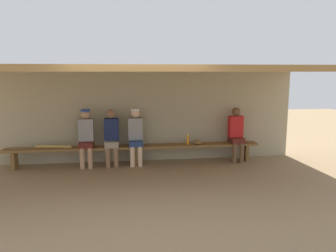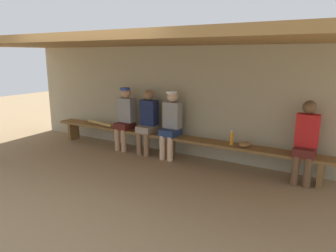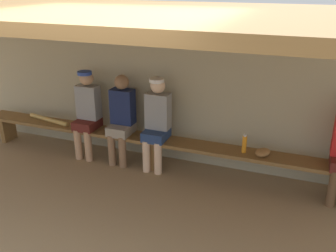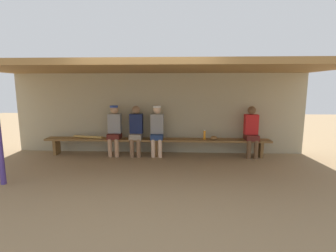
{
  "view_description": "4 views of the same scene",
  "coord_description": "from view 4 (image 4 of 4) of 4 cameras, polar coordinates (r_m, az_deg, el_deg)",
  "views": [
    {
      "loc": [
        -0.22,
        -6.07,
        2.2
      ],
      "look_at": [
        0.75,
        1.28,
        0.96
      ],
      "focal_mm": 34.91,
      "sensor_mm": 36.0,
      "label": 1
    },
    {
      "loc": [
        3.1,
        -3.68,
        2.03
      ],
      "look_at": [
        0.2,
        1.13,
        0.76
      ],
      "focal_mm": 33.75,
      "sensor_mm": 36.0,
      "label": 2
    },
    {
      "loc": [
        1.95,
        -3.04,
        2.65
      ],
      "look_at": [
        0.33,
        1.19,
        0.83
      ],
      "focal_mm": 40.22,
      "sensor_mm": 36.0,
      "label": 3
    },
    {
      "loc": [
        0.61,
        -4.84,
        1.83
      ],
      "look_at": [
        0.32,
        1.34,
        0.84
      ],
      "focal_mm": 26.21,
      "sensor_mm": 36.0,
      "label": 4
    }
  ],
  "objects": [
    {
      "name": "ground_plane",
      "position": [
        5.21,
        -4.27,
        -11.52
      ],
      "size": [
        24.0,
        24.0,
        0.0
      ],
      "primitive_type": "plane",
      "color": "#937754"
    },
    {
      "name": "back_wall",
      "position": [
        6.91,
        -2.38,
        2.99
      ],
      "size": [
        8.0,
        0.2,
        2.2
      ],
      "primitive_type": "cube",
      "color": "tan",
      "rests_on": "ground"
    },
    {
      "name": "dugout_roof",
      "position": [
        5.59,
        -3.67,
        13.44
      ],
      "size": [
        8.0,
        2.8,
        0.12
      ],
      "primitive_type": "cube",
      "color": "olive",
      "rests_on": "back_wall"
    },
    {
      "name": "bench",
      "position": [
        6.58,
        -2.69,
        -3.61
      ],
      "size": [
        6.0,
        0.36,
        0.46
      ],
      "color": "brown",
      "rests_on": "ground"
    },
    {
      "name": "player_in_red",
      "position": [
        6.52,
        -2.57,
        -0.52
      ],
      "size": [
        0.34,
        0.42,
        1.34
      ],
      "color": "navy",
      "rests_on": "ground"
    },
    {
      "name": "player_in_white",
      "position": [
        6.76,
        18.82,
        -0.8
      ],
      "size": [
        0.34,
        0.42,
        1.34
      ],
      "color": "#591E19",
      "rests_on": "ground"
    },
    {
      "name": "player_shirtless_tan",
      "position": [
        6.72,
        -12.35,
        -0.44
      ],
      "size": [
        0.34,
        0.42,
        1.34
      ],
      "color": "#591E19",
      "rests_on": "ground"
    },
    {
      "name": "player_middle",
      "position": [
        6.59,
        -7.44,
        -0.63
      ],
      "size": [
        0.34,
        0.42,
        1.34
      ],
      "color": "gray",
      "rests_on": "ground"
    },
    {
      "name": "water_bottle_blue",
      "position": [
        6.54,
        8.48,
        -2.04
      ],
      "size": [
        0.06,
        0.06,
        0.26
      ],
      "color": "orange",
      "rests_on": "bench"
    },
    {
      "name": "baseball_glove_worn",
      "position": [
        6.58,
        10.63,
        -2.72
      ],
      "size": [
        0.25,
        0.29,
        0.09
      ],
      "primitive_type": "ellipsoid",
      "rotation": [
        0.0,
        0.0,
        4.3
      ],
      "color": "olive",
      "rests_on": "bench"
    },
    {
      "name": "baseball_bat",
      "position": [
        6.99,
        -18.15,
        -2.43
      ],
      "size": [
        0.83,
        0.22,
        0.07
      ],
      "primitive_type": "cylinder",
      "rotation": [
        0.0,
        1.57,
        -0.19
      ],
      "color": "tan",
      "rests_on": "bench"
    }
  ]
}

